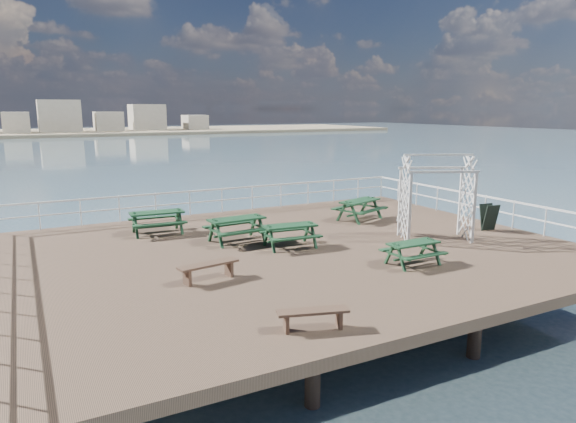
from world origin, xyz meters
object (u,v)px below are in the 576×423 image
Objects in this scene: picnic_table_b at (237,224)px; flat_bench_near at (208,268)px; trellis_arbor at (436,202)px; picnic_table_e at (413,248)px; picnic_table_a at (157,218)px; picnic_table_c at (360,205)px; picnic_table_d at (290,231)px; flat_bench_far at (313,315)px; person at (404,209)px.

flat_bench_near is (-2.25, -3.53, -0.25)m from picnic_table_b.
trellis_arbor is at bearing -5.61° from flat_bench_near.
picnic_table_e is 6.04m from flat_bench_near.
picnic_table_a is 0.98× the size of picnic_table_b.
picnic_table_c reaches higher than picnic_table_d.
trellis_arbor is (6.35, -2.93, 0.74)m from picnic_table_b.
flat_bench_near is 4.11m from flat_bench_far.
trellis_arbor reaches higher than picnic_table_d.
flat_bench_near is (-5.87, 1.41, -0.13)m from picnic_table_e.
flat_bench_near is at bearing -170.81° from picnic_table_c.
picnic_table_d is 4.55m from person.
picnic_table_c is 1.36× the size of flat_bench_near.
picnic_table_b is 1.33× the size of flat_bench_far.
flat_bench_far is (-2.64, -6.04, -0.23)m from picnic_table_d.
picnic_table_c is at bearing -6.72° from picnic_table_a.
picnic_table_c is at bearing 34.23° from picnic_table_d.
picnic_table_c is 1.23× the size of picnic_table_d.
picnic_table_a is 6.00m from flat_bench_near.
picnic_table_a is 10.04m from flat_bench_far.
picnic_table_a is 3.29m from picnic_table_b.
picnic_table_d reaches higher than flat_bench_far.
picnic_table_c is at bearing 66.36° from flat_bench_far.
picnic_table_c is 1.25× the size of person.
picnic_table_b is 1.19× the size of flat_bench_near.
picnic_table_b reaches higher than picnic_table_a.
picnic_table_d is at bearing -53.39° from picnic_table_b.
picnic_table_c is 1.51× the size of flat_bench_far.
flat_bench_near is 8.25m from person.
picnic_table_c is 0.78× the size of trellis_arbor.
picnic_table_b is 7.03m from trellis_arbor.
picnic_table_c is (8.08, -1.48, 0.00)m from picnic_table_a.
person is (2.20, 3.06, 0.45)m from picnic_table_e.
flat_bench_far is at bearing -152.44° from picnic_table_e.
picnic_table_a is 9.40m from picnic_table_e.
picnic_table_b is 6.12m from picnic_table_e.
picnic_table_a is at bearing 137.04° from picnic_table_d.
picnic_table_e is 0.53× the size of trellis_arbor.
picnic_table_a is 0.86× the size of picnic_table_c.
picnic_table_c reaches higher than flat_bench_near.
picnic_table_b reaches higher than picnic_table_e.
trellis_arbor is at bearing -29.17° from picnic_table_b.
trellis_arbor reaches higher than person.
picnic_table_c is at bearing 120.78° from trellis_arbor.
picnic_table_c is 2.88m from person.
picnic_table_a is at bearing 79.78° from flat_bench_near.
person reaches higher than picnic_table_a.
flat_bench_near is 0.92× the size of person.
picnic_table_d is 0.63× the size of trellis_arbor.
trellis_arbor is at bearing -28.70° from picnic_table_a.
person is (7.16, 5.67, 0.62)m from flat_bench_far.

